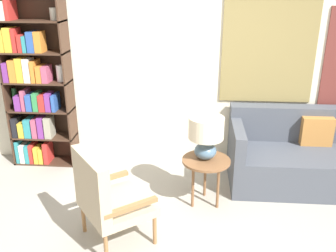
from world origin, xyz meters
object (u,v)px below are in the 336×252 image
Objects in this scene: couch at (316,158)px; side_table at (206,165)px; table_lamp at (206,133)px; armchair at (104,195)px; bookshelf at (33,86)px.

couch is 3.84× the size of side_table.
table_lamp reaches higher than side_table.
armchair is at bearing -149.92° from couch.
side_table is (2.13, -0.82, -0.57)m from bookshelf.
bookshelf is at bearing 159.40° from table_lamp.
table_lamp is (-1.31, -0.53, 0.49)m from couch.
side_table is at bearing -21.21° from bookshelf.
bookshelf is 2.27m from table_lamp.
side_table is at bearing -156.65° from couch.
couch reaches higher than side_table.
armchair is at bearing -140.06° from table_lamp.
armchair is 0.45× the size of couch.
bookshelf is 1.09× the size of couch.
side_table is at bearing -68.75° from table_lamp.
armchair reaches higher than couch.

